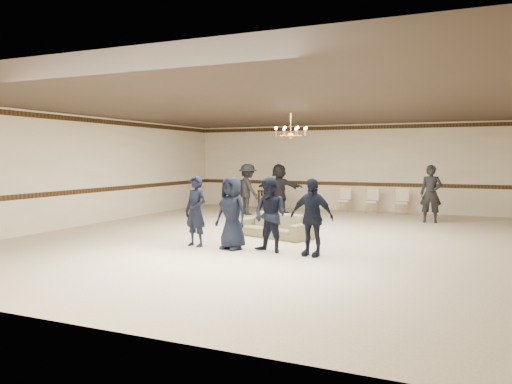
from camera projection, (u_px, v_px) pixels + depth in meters
room at (277, 173)px, 12.35m from camera, size 12.01×14.01×3.21m
chair_rail at (345, 184)px, 18.76m from camera, size 12.00×0.02×0.14m
crown_molding at (346, 128)px, 18.61m from camera, size 12.00×0.02×0.14m
chandelier at (291, 124)px, 13.17m from camera, size 0.94×0.94×0.89m
boy_a at (196, 211)px, 11.23m from camera, size 0.65×0.50×1.58m
boy_b at (232, 213)px, 10.86m from camera, size 0.87×0.67×1.58m
boy_c at (270, 215)px, 10.50m from camera, size 0.89×0.77×1.58m
boy_d at (311, 217)px, 10.13m from camera, size 0.96×0.49×1.58m
settee at (274, 225)px, 12.56m from camera, size 2.13×1.35×0.58m
adult_left at (248, 189)px, 17.40m from camera, size 1.31×1.19×1.77m
adult_mid at (279, 189)px, 17.68m from camera, size 1.67×0.63×1.77m
adult_right at (431, 194)px, 15.25m from camera, size 0.65×0.43×1.77m
banquet_chair_left at (344, 200)px, 18.06m from camera, size 0.45×0.45×0.89m
banquet_chair_mid at (372, 201)px, 17.66m from camera, size 0.47×0.47×0.89m
banquet_chair_right at (401, 202)px, 17.25m from camera, size 0.45×0.45×0.89m
console_table at (269, 199)px, 19.47m from camera, size 0.86×0.38×0.71m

